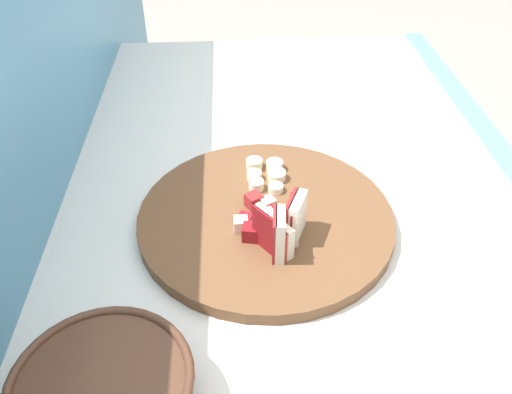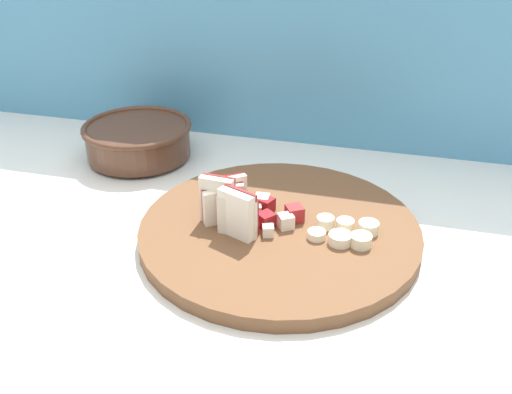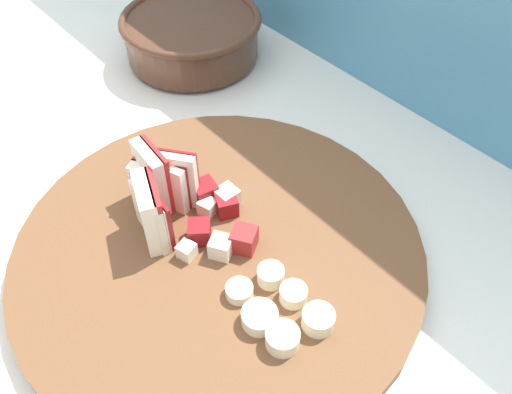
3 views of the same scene
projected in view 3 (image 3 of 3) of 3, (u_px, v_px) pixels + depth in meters
tile_backsplash at (350, 216)px, 0.88m from camera, size 2.40×0.04×1.32m
cutting_board at (219, 251)px, 0.48m from camera, size 0.37×0.37×0.02m
apple_wedge_fan at (158, 193)px, 0.48m from camera, size 0.08×0.08×0.06m
apple_dice_pile at (218, 218)px, 0.48m from camera, size 0.10×0.08×0.02m
banana_slice_rows at (280, 310)px, 0.42m from camera, size 0.09×0.06×0.02m
ceramic_bowl at (192, 35)px, 0.69m from camera, size 0.18×0.18×0.06m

